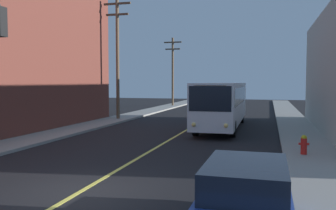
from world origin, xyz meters
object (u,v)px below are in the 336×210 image
(utility_pole_far, at_px, (173,68))
(fire_hydrant, at_px, (304,144))
(city_bus, at_px, (223,103))
(parked_car_blue, at_px, (246,200))
(utility_pole_mid, at_px, (118,52))

(utility_pole_far, relative_size, fire_hydrant, 10.72)
(utility_pole_far, bearing_deg, city_bus, -66.16)
(city_bus, relative_size, utility_pole_far, 1.35)
(parked_car_blue, bearing_deg, fire_hydrant, 77.93)
(city_bus, height_order, fire_hydrant, city_bus)
(city_bus, distance_m, fire_hydrant, 10.36)
(utility_pole_far, distance_m, fire_hydrant, 33.50)
(utility_pole_far, bearing_deg, parked_car_blue, -72.94)
(utility_pole_far, bearing_deg, utility_pole_mid, -90.03)
(parked_car_blue, xyz_separation_m, utility_pole_mid, (-12.00, 20.97, 4.97))
(city_bus, bearing_deg, fire_hydrant, -63.13)
(parked_car_blue, relative_size, fire_hydrant, 5.25)
(utility_pole_mid, bearing_deg, utility_pole_far, 89.97)
(parked_car_blue, distance_m, utility_pole_mid, 24.67)
(utility_pole_mid, relative_size, utility_pole_far, 1.14)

